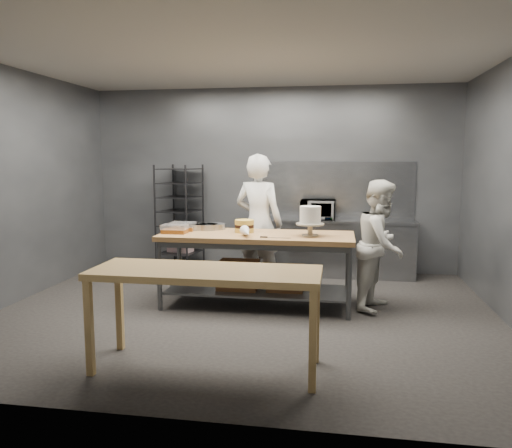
{
  "coord_description": "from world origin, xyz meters",
  "views": [
    {
      "loc": [
        1.1,
        -5.72,
        1.86
      ],
      "look_at": [
        0.1,
        0.29,
        1.05
      ],
      "focal_mm": 35.0,
      "sensor_mm": 36.0,
      "label": 1
    }
  ],
  "objects_px": {
    "speed_rack": "(180,219)",
    "chef_behind": "(259,223)",
    "layer_cake": "(244,226)",
    "frosted_cake_stand": "(310,217)",
    "chef_right": "(381,245)",
    "microwave": "(318,209)",
    "work_table": "(257,261)",
    "near_counter": "(206,279)"
  },
  "relations": [
    {
      "from": "speed_rack",
      "to": "chef_behind",
      "type": "distance_m",
      "value": 1.81
    },
    {
      "from": "speed_rack",
      "to": "layer_cake",
      "type": "height_order",
      "value": "speed_rack"
    },
    {
      "from": "speed_rack",
      "to": "frosted_cake_stand",
      "type": "distance_m",
      "value": 2.91
    },
    {
      "from": "frosted_cake_stand",
      "to": "speed_rack",
      "type": "bearing_deg",
      "value": 140.61
    },
    {
      "from": "chef_right",
      "to": "microwave",
      "type": "xyz_separation_m",
      "value": [
        -0.84,
        1.7,
        0.25
      ]
    },
    {
      "from": "work_table",
      "to": "chef_right",
      "type": "bearing_deg",
      "value": 4.84
    },
    {
      "from": "near_counter",
      "to": "chef_behind",
      "type": "distance_m",
      "value": 2.68
    },
    {
      "from": "work_table",
      "to": "chef_behind",
      "type": "relative_size",
      "value": 1.25
    },
    {
      "from": "chef_behind",
      "to": "microwave",
      "type": "bearing_deg",
      "value": -107.68
    },
    {
      "from": "speed_rack",
      "to": "microwave",
      "type": "bearing_deg",
      "value": 2.03
    },
    {
      "from": "near_counter",
      "to": "speed_rack",
      "type": "relative_size",
      "value": 1.14
    },
    {
      "from": "layer_cake",
      "to": "work_table",
      "type": "bearing_deg",
      "value": -28.41
    },
    {
      "from": "near_counter",
      "to": "frosted_cake_stand",
      "type": "relative_size",
      "value": 5.49
    },
    {
      "from": "near_counter",
      "to": "chef_right",
      "type": "xyz_separation_m",
      "value": [
        1.65,
        2.09,
        -0.01
      ]
    },
    {
      "from": "near_counter",
      "to": "chef_right",
      "type": "distance_m",
      "value": 2.66
    },
    {
      "from": "microwave",
      "to": "layer_cake",
      "type": "bearing_deg",
      "value": -116.26
    },
    {
      "from": "speed_rack",
      "to": "chef_right",
      "type": "relative_size",
      "value": 1.09
    },
    {
      "from": "chef_right",
      "to": "frosted_cake_stand",
      "type": "bearing_deg",
      "value": 124.62
    },
    {
      "from": "microwave",
      "to": "speed_rack",
      "type": "bearing_deg",
      "value": -177.97
    },
    {
      "from": "speed_rack",
      "to": "chef_behind",
      "type": "height_order",
      "value": "chef_behind"
    },
    {
      "from": "chef_behind",
      "to": "layer_cake",
      "type": "relative_size",
      "value": 7.9
    },
    {
      "from": "work_table",
      "to": "chef_behind",
      "type": "distance_m",
      "value": 0.82
    },
    {
      "from": "microwave",
      "to": "frosted_cake_stand",
      "type": "bearing_deg",
      "value": -90.36
    },
    {
      "from": "near_counter",
      "to": "frosted_cake_stand",
      "type": "distance_m",
      "value": 2.06
    },
    {
      "from": "work_table",
      "to": "speed_rack",
      "type": "distance_m",
      "value": 2.38
    },
    {
      "from": "work_table",
      "to": "near_counter",
      "type": "relative_size",
      "value": 1.2
    },
    {
      "from": "microwave",
      "to": "frosted_cake_stand",
      "type": "height_order",
      "value": "frosted_cake_stand"
    },
    {
      "from": "work_table",
      "to": "chef_right",
      "type": "distance_m",
      "value": 1.54
    },
    {
      "from": "microwave",
      "to": "chef_behind",
      "type": "bearing_deg",
      "value": -124.48
    },
    {
      "from": "chef_right",
      "to": "speed_rack",
      "type": "bearing_deg",
      "value": 82.85
    },
    {
      "from": "work_table",
      "to": "chef_right",
      "type": "height_order",
      "value": "chef_right"
    },
    {
      "from": "work_table",
      "to": "speed_rack",
      "type": "bearing_deg",
      "value": 132.03
    },
    {
      "from": "chef_right",
      "to": "near_counter",
      "type": "bearing_deg",
      "value": 162.17
    },
    {
      "from": "chef_behind",
      "to": "speed_rack",
      "type": "bearing_deg",
      "value": -18.25
    },
    {
      "from": "speed_rack",
      "to": "layer_cake",
      "type": "distance_m",
      "value": 2.17
    },
    {
      "from": "chef_behind",
      "to": "layer_cake",
      "type": "xyz_separation_m",
      "value": [
        -0.09,
        -0.61,
        0.04
      ]
    },
    {
      "from": "work_table",
      "to": "near_counter",
      "type": "xyz_separation_m",
      "value": [
        -0.14,
        -1.96,
        0.24
      ]
    },
    {
      "from": "near_counter",
      "to": "microwave",
      "type": "bearing_deg",
      "value": 77.97
    },
    {
      "from": "frosted_cake_stand",
      "to": "layer_cake",
      "type": "bearing_deg",
      "value": 167.58
    },
    {
      "from": "near_counter",
      "to": "chef_behind",
      "type": "relative_size",
      "value": 1.04
    },
    {
      "from": "work_table",
      "to": "frosted_cake_stand",
      "type": "bearing_deg",
      "value": -7.49
    },
    {
      "from": "near_counter",
      "to": "layer_cake",
      "type": "bearing_deg",
      "value": 91.32
    }
  ]
}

